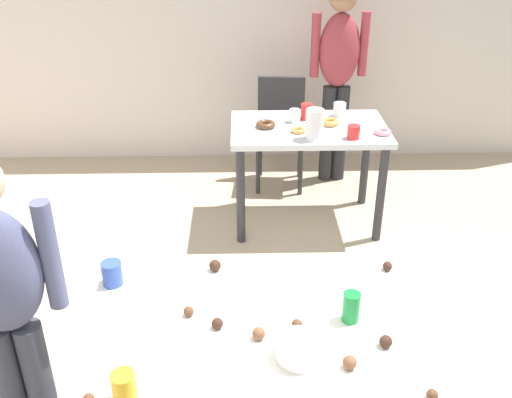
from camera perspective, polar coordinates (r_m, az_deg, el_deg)
name	(u,v)px	position (r m, az deg, el deg)	size (l,w,h in m)	color
wall_back	(231,10)	(5.07, -2.50, 18.11)	(6.40, 0.10, 2.60)	silver
dining_table_near	(254,347)	(2.26, -0.15, -14.38)	(1.28, 0.83, 0.75)	white
dining_table_far	(308,142)	(4.06, 5.20, 5.59)	(1.07, 0.66, 0.75)	silver
chair_far_table	(281,125)	(4.74, 2.44, 7.28)	(0.43, 0.43, 0.87)	#2D2D33
person_girl_near	(3,301)	(2.33, -23.67, -9.21)	(0.45, 0.26, 1.44)	#383D4C
person_adult_far	(338,67)	(4.67, 8.12, 12.80)	(0.45, 0.22, 1.60)	#28282D
mixing_bowl	(299,349)	(2.06, 4.31, -14.57)	(0.17, 0.17, 0.07)	white
soda_can	(351,307)	(2.22, 9.37, -10.48)	(0.07, 0.07, 0.12)	#198438
fork_near	(238,291)	(2.37, -1.78, -9.02)	(0.17, 0.02, 0.01)	silver
cup_near_0	(124,388)	(1.95, -12.89, -17.74)	(0.08, 0.08, 0.11)	yellow
cup_near_1	(112,274)	(2.45, -14.02, -7.15)	(0.08, 0.08, 0.10)	#3351B2
cake_ball_0	(386,341)	(2.15, 12.69, -13.56)	(0.05, 0.05, 0.05)	#3D2319
cake_ball_1	(259,334)	(2.13, 0.26, -13.14)	(0.05, 0.05, 0.05)	brown
cake_ball_2	(350,363)	(2.05, 9.23, -15.65)	(0.05, 0.05, 0.05)	brown
cake_ball_3	(297,324)	(2.18, 4.06, -12.24)	(0.04, 0.04, 0.04)	brown
cake_ball_4	(432,395)	(2.01, 16.99, -18.00)	(0.04, 0.04, 0.04)	brown
cake_ball_5	(217,324)	(2.18, -3.84, -12.17)	(0.04, 0.04, 0.04)	#3D2319
cake_ball_6	(189,311)	(2.25, -6.67, -10.96)	(0.04, 0.04, 0.04)	brown
cake_ball_7	(215,266)	(2.47, -4.07, -6.57)	(0.05, 0.05, 0.05)	#3D2319
cake_ball_8	(387,266)	(2.54, 12.84, -6.48)	(0.04, 0.04, 0.04)	#3D2319
pitcher_far	(315,124)	(3.77, 5.80, 7.34)	(0.12, 0.12, 0.20)	white
cup_far_0	(306,112)	(4.13, 4.99, 8.59)	(0.08, 0.08, 0.11)	red
cup_far_1	(340,110)	(4.22, 8.25, 8.73)	(0.09, 0.09, 0.10)	white
cup_far_2	(354,132)	(3.83, 9.61, 6.54)	(0.08, 0.08, 0.09)	red
cup_far_3	(295,116)	(4.07, 3.84, 8.20)	(0.08, 0.08, 0.09)	white
donut_far_0	(298,130)	(3.91, 4.19, 6.79)	(0.10, 0.10, 0.03)	gold
donut_far_1	(330,122)	(4.06, 7.28, 7.55)	(0.13, 0.13, 0.04)	gold
donut_far_2	(383,132)	(3.95, 12.39, 6.50)	(0.11, 0.11, 0.03)	pink
donut_far_3	(266,124)	(3.98, 0.96, 7.37)	(0.14, 0.14, 0.04)	brown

